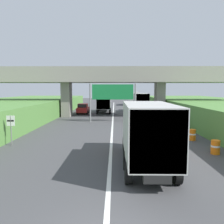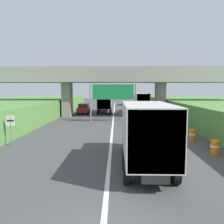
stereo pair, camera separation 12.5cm
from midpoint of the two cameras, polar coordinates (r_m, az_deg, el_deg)
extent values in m
cube|color=white|center=(28.31, 0.39, -2.56)|extent=(0.20, 85.28, 0.01)
cube|color=gray|center=(33.70, 0.50, 8.53)|extent=(40.00, 4.80, 1.10)
cube|color=gray|center=(31.56, 0.47, 10.72)|extent=(40.00, 0.36, 1.10)
cube|color=gray|center=(35.99, 0.54, 10.12)|extent=(40.00, 0.36, 1.10)
cube|color=gray|center=(34.50, -11.37, 3.15)|extent=(1.30, 2.20, 5.17)
cube|color=gray|center=(34.38, 12.41, 3.11)|extent=(1.30, 2.20, 5.17)
cylinder|color=slate|center=(28.18, -5.42, 2.35)|extent=(0.18, 0.18, 4.87)
cylinder|color=slate|center=(28.12, 6.21, 2.33)|extent=(0.18, 0.18, 4.87)
cube|color=#167238|center=(27.96, 0.39, 5.19)|extent=(5.20, 0.12, 1.90)
cube|color=white|center=(27.94, 0.39, 5.19)|extent=(4.89, 0.01, 1.67)
cylinder|color=slate|center=(18.03, -24.40, -4.40)|extent=(0.08, 0.08, 2.20)
cube|color=white|center=(17.90, -24.52, -2.04)|extent=(0.60, 0.03, 0.76)
cube|color=black|center=(17.89, -24.54, -2.05)|extent=(0.50, 0.01, 0.12)
cube|color=black|center=(12.49, 8.53, -10.40)|extent=(1.10, 7.30, 0.36)
cube|color=orange|center=(14.75, 7.29, -2.99)|extent=(2.10, 2.10, 2.10)
cube|color=#2D3842|center=(15.72, 6.90, -1.33)|extent=(1.89, 0.06, 0.90)
cube|color=#B7B7B2|center=(11.14, 9.35, -4.59)|extent=(2.30, 5.20, 2.60)
cube|color=gray|center=(8.65, 11.83, -7.66)|extent=(2.21, 0.04, 2.50)
cylinder|color=black|center=(14.96, 3.49, -8.34)|extent=(0.30, 0.96, 0.96)
cylinder|color=black|center=(15.17, 10.90, -8.24)|extent=(0.30, 0.96, 0.96)
cylinder|color=black|center=(10.11, 4.17, -15.40)|extent=(0.30, 0.96, 0.96)
cylinder|color=black|center=(10.45, 16.39, -14.92)|extent=(0.30, 0.96, 0.96)
cylinder|color=black|center=(11.70, 3.71, -12.41)|extent=(0.30, 0.96, 0.96)
cylinder|color=black|center=(11.99, 14.21, -12.12)|extent=(0.30, 0.96, 0.96)
cube|color=black|center=(41.25, 7.57, 0.95)|extent=(1.10, 7.30, 0.36)
cube|color=black|center=(43.74, 7.20, 2.85)|extent=(2.10, 2.10, 2.10)
cube|color=#2D3842|center=(44.74, 7.07, 3.30)|extent=(1.89, 0.06, 0.90)
cube|color=silver|center=(40.10, 7.76, 2.93)|extent=(2.30, 5.20, 2.60)
cube|color=#A8A8A4|center=(37.55, 8.22, 2.73)|extent=(2.21, 0.04, 2.50)
cylinder|color=black|center=(43.74, 5.92, 1.01)|extent=(0.30, 0.96, 0.96)
cylinder|color=black|center=(43.95, 8.44, 1.00)|extent=(0.30, 0.96, 0.96)
cylinder|color=black|center=(38.69, 6.40, 0.38)|extent=(0.30, 0.96, 0.96)
cylinder|color=black|center=(38.95, 9.54, 0.37)|extent=(0.30, 0.96, 0.96)
cylinder|color=black|center=(40.37, 6.18, 0.60)|extent=(0.30, 0.96, 0.96)
cylinder|color=black|center=(40.62, 9.19, 0.59)|extent=(0.30, 0.96, 0.96)
cube|color=black|center=(39.80, -1.76, 0.82)|extent=(1.10, 7.30, 0.36)
cube|color=#236B38|center=(42.30, -1.59, 2.79)|extent=(2.10, 2.10, 2.10)
cube|color=#2D3842|center=(43.30, -1.53, 3.26)|extent=(1.89, 0.06, 0.90)
cube|color=silver|center=(38.65, -1.84, 2.87)|extent=(2.30, 5.20, 2.60)
cube|color=#A8A8A4|center=(36.08, -2.05, 2.66)|extent=(2.21, 0.04, 2.50)
cylinder|color=black|center=(42.46, -2.90, 0.89)|extent=(0.30, 0.96, 0.96)
cylinder|color=black|center=(42.37, -0.28, 0.88)|extent=(0.30, 0.96, 0.96)
cylinder|color=black|center=(37.42, -3.58, 0.21)|extent=(0.30, 0.96, 0.96)
cylinder|color=black|center=(37.31, -0.30, 0.21)|extent=(0.30, 0.96, 0.96)
cylinder|color=black|center=(39.10, -3.38, 0.46)|extent=(0.30, 0.96, 0.96)
cylinder|color=black|center=(38.99, -0.24, 0.45)|extent=(0.30, 0.96, 0.96)
cube|color=black|center=(58.93, 5.82, 2.43)|extent=(1.10, 7.30, 0.36)
cube|color=silver|center=(61.46, 5.63, 3.71)|extent=(2.10, 2.10, 2.10)
cube|color=#2D3842|center=(62.47, 5.56, 4.02)|extent=(1.89, 0.06, 0.90)
cube|color=silver|center=(57.82, 5.92, 3.83)|extent=(2.30, 5.20, 2.60)
cube|color=#A8A8A6|center=(55.25, 6.15, 3.73)|extent=(2.21, 0.04, 2.50)
cylinder|color=black|center=(61.46, 4.72, 2.41)|extent=(0.30, 0.96, 0.96)
cylinder|color=black|center=(61.61, 6.52, 2.40)|extent=(0.30, 0.96, 0.96)
cylinder|color=black|center=(56.39, 4.94, 2.10)|extent=(0.30, 0.96, 0.96)
cylinder|color=black|center=(56.58, 7.11, 2.09)|extent=(0.30, 0.96, 0.96)
cylinder|color=black|center=(58.08, 4.83, 2.21)|extent=(0.30, 0.96, 0.96)
cylinder|color=black|center=(58.26, 6.93, 2.20)|extent=(0.30, 0.96, 0.96)
cube|color=red|center=(38.33, -7.21, 0.64)|extent=(1.76, 4.10, 0.76)
cube|color=red|center=(38.13, -7.25, 1.67)|extent=(1.56, 1.90, 0.64)
cube|color=#2D3842|center=(37.22, -7.46, 1.57)|extent=(1.44, 0.06, 0.54)
cylinder|color=black|center=(39.74, -8.11, 0.27)|extent=(0.22, 0.64, 0.64)
cylinder|color=black|center=(39.51, -5.76, 0.26)|extent=(0.22, 0.64, 0.64)
cylinder|color=black|center=(37.25, -8.73, -0.12)|extent=(0.22, 0.64, 0.64)
cylinder|color=black|center=(37.00, -6.23, -0.12)|extent=(0.22, 0.64, 0.64)
cylinder|color=orange|center=(15.81, 25.23, -8.23)|extent=(0.56, 0.56, 0.90)
cylinder|color=white|center=(15.79, 25.24, -7.98)|extent=(0.57, 0.57, 0.12)
cylinder|color=orange|center=(19.26, 20.14, -5.57)|extent=(0.56, 0.56, 0.90)
cylinder|color=white|center=(19.25, 20.14, -5.36)|extent=(0.57, 0.57, 0.12)
cylinder|color=orange|center=(22.89, 17.05, -3.70)|extent=(0.56, 0.56, 0.90)
cylinder|color=white|center=(22.88, 17.06, -3.52)|extent=(0.57, 0.57, 0.12)
cylinder|color=orange|center=(26.57, 14.68, -2.34)|extent=(0.56, 0.56, 0.90)
cylinder|color=white|center=(26.56, 14.69, -2.18)|extent=(0.57, 0.57, 0.12)
camera|label=1|loc=(0.06, -89.83, 0.02)|focal=35.48mm
camera|label=2|loc=(0.06, 90.17, -0.02)|focal=35.48mm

